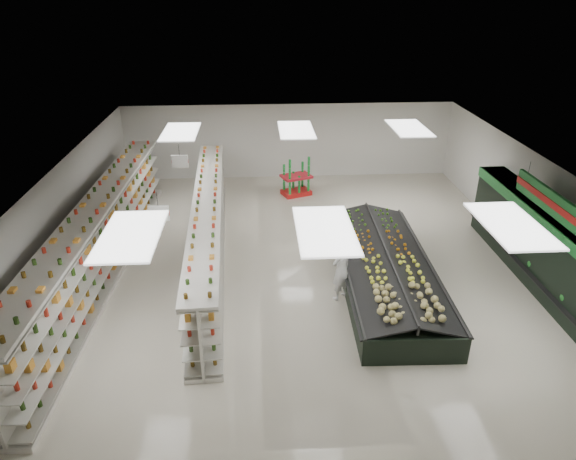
{
  "coord_description": "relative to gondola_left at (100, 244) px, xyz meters",
  "views": [
    {
      "loc": [
        -1.35,
        -13.56,
        7.84
      ],
      "look_at": [
        -0.52,
        0.08,
        1.19
      ],
      "focal_mm": 32.0,
      "sensor_mm": 36.0,
      "label": 1
    }
  ],
  "objects": [
    {
      "name": "produce_island",
      "position": [
        8.14,
        -0.96,
        -0.54
      ],
      "size": [
        2.77,
        7.12,
        1.05
      ],
      "rotation": [
        0.0,
        0.0,
        -0.03
      ],
      "color": "black",
      "rests_on": "floor"
    },
    {
      "name": "produce_wall_case",
      "position": [
        12.49,
        -1.32,
        0.22
      ],
      "size": [
        0.93,
        8.0,
        2.2
      ],
      "color": "black",
      "rests_on": "floor"
    },
    {
      "name": "aisle_sign_near",
      "position": [
        2.16,
        -1.82,
        1.73
      ],
      "size": [
        0.52,
        0.06,
        0.75
      ],
      "color": "white",
      "rests_on": "ceiling"
    },
    {
      "name": "aisle_sign_far",
      "position": [
        2.16,
        2.18,
        1.73
      ],
      "size": [
        0.52,
        0.06,
        0.75
      ],
      "color": "white",
      "rests_on": "ceiling"
    },
    {
      "name": "gondola_left",
      "position": [
        0.0,
        0.0,
        0.0
      ],
      "size": [
        1.28,
        12.84,
        2.22
      ],
      "rotation": [
        0.0,
        0.0,
        -0.03
      ],
      "color": "silver",
      "rests_on": "floor"
    },
    {
      "name": "wall_back",
      "position": [
        5.96,
        8.18,
        0.58
      ],
      "size": [
        14.0,
        0.02,
        3.2
      ],
      "primitive_type": "cube",
      "color": "silver",
      "rests_on": "floor"
    },
    {
      "name": "ceiling",
      "position": [
        5.96,
        0.18,
        2.18
      ],
      "size": [
        14.0,
        16.0,
        0.02
      ],
      "primitive_type": "cube",
      "color": "white",
      "rests_on": "wall_back"
    },
    {
      "name": "floor",
      "position": [
        5.96,
        0.18,
        -1.02
      ],
      "size": [
        16.0,
        16.0,
        0.0
      ],
      "primitive_type": "plane",
      "color": "beige",
      "rests_on": "ground"
    },
    {
      "name": "gondola_center",
      "position": [
        3.05,
        0.88,
        -0.12
      ],
      "size": [
        1.38,
        11.34,
        1.96
      ],
      "rotation": [
        0.0,
        0.0,
        0.05
      ],
      "color": "silver",
      "rests_on": "floor"
    },
    {
      "name": "wall_right",
      "position": [
        12.96,
        0.18,
        0.58
      ],
      "size": [
        0.02,
        16.0,
        3.2
      ],
      "primitive_type": "cube",
      "color": "silver",
      "rests_on": "floor"
    },
    {
      "name": "shopper_background",
      "position": [
        2.93,
        4.28,
        -0.19
      ],
      "size": [
        0.62,
        0.88,
        1.66
      ],
      "primitive_type": "imported",
      "rotation": [
        0.0,
        0.0,
        1.42
      ],
      "color": "tan",
      "rests_on": "floor"
    },
    {
      "name": "soda_endcap",
      "position": [
        6.12,
        5.99,
        -0.31
      ],
      "size": [
        1.35,
        1.14,
        1.47
      ],
      "rotation": [
        0.0,
        0.0,
        0.37
      ],
      "color": "red",
      "rests_on": "floor"
    },
    {
      "name": "shopper_main",
      "position": [
        6.75,
        -1.64,
        -0.12
      ],
      "size": [
        0.78,
        0.74,
        1.79
      ],
      "primitive_type": "imported",
      "rotation": [
        0.0,
        0.0,
        3.82
      ],
      "color": "silver",
      "rests_on": "floor"
    },
    {
      "name": "wall_front",
      "position": [
        5.96,
        -7.82,
        0.58
      ],
      "size": [
        14.0,
        0.02,
        3.2
      ],
      "primitive_type": "cube",
      "color": "silver",
      "rests_on": "floor"
    },
    {
      "name": "wall_left",
      "position": [
        -1.04,
        0.18,
        0.58
      ],
      "size": [
        0.02,
        16.0,
        3.2
      ],
      "primitive_type": "cube",
      "color": "silver",
      "rests_on": "floor"
    },
    {
      "name": "hortifruti_banner",
      "position": [
        12.21,
        -1.32,
        1.63
      ],
      "size": [
        0.12,
        3.2,
        0.95
      ],
      "color": "#207831",
      "rests_on": "ceiling"
    }
  ]
}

